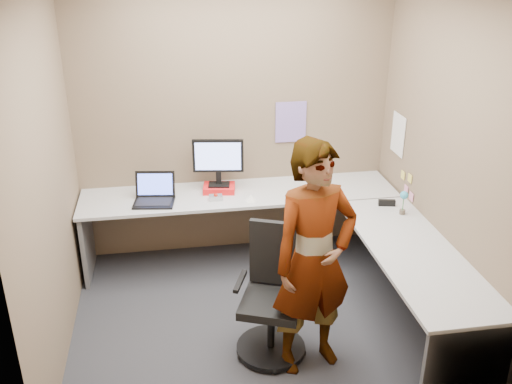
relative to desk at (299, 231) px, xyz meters
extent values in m
plane|color=#29292E|center=(-0.44, -0.39, -0.59)|extent=(3.00, 3.00, 0.00)
plane|color=brown|center=(-0.44, 0.91, 0.76)|extent=(3.00, 0.00, 3.00)
plane|color=brown|center=(1.06, -0.39, 0.76)|extent=(0.00, 2.70, 2.70)
plane|color=brown|center=(-1.94, -0.39, 0.76)|extent=(0.00, 2.70, 2.70)
cube|color=#B5B5B5|center=(-0.44, 0.59, 0.13)|extent=(2.96, 0.65, 0.03)
cube|color=#B5B5B5|center=(0.74, -0.71, 0.13)|extent=(0.65, 1.91, 0.03)
cube|color=#59595B|center=(-1.88, 0.59, -0.24)|extent=(0.04, 0.60, 0.70)
cube|color=#59595B|center=(1.00, 0.59, -0.24)|extent=(0.04, 0.60, 0.70)
cube|color=#59595B|center=(0.74, -1.63, -0.24)|extent=(0.60, 0.04, 0.70)
cube|color=red|center=(-0.62, 0.66, 0.17)|extent=(0.32, 0.26, 0.06)
cube|color=black|center=(-0.62, 0.66, 0.21)|extent=(0.22, 0.17, 0.01)
cube|color=black|center=(-0.62, 0.68, 0.27)|extent=(0.05, 0.05, 0.12)
cube|color=black|center=(-0.62, 0.68, 0.49)|extent=(0.47, 0.10, 0.31)
cube|color=#8193DF|center=(-0.62, 0.66, 0.49)|extent=(0.42, 0.07, 0.27)
cube|color=black|center=(-1.23, 0.47, 0.15)|extent=(0.39, 0.31, 0.02)
cube|color=black|center=(-1.21, 0.60, 0.28)|extent=(0.36, 0.13, 0.23)
cube|color=#455BDB|center=(-1.21, 0.60, 0.28)|extent=(0.32, 0.10, 0.19)
cube|color=#B7B7BC|center=(-0.67, 0.46, 0.16)|extent=(0.12, 0.08, 0.04)
sphere|color=red|center=(-0.67, 0.45, 0.19)|extent=(0.04, 0.04, 0.04)
cone|color=white|center=(-0.36, 0.39, 0.17)|extent=(0.10, 0.10, 0.06)
cube|color=black|center=(0.83, 0.09, 0.17)|extent=(0.16, 0.07, 0.05)
cylinder|color=brown|center=(0.90, -0.09, 0.16)|extent=(0.05, 0.05, 0.04)
cylinder|color=#338C3F|center=(0.90, -0.09, 0.25)|extent=(0.01, 0.01, 0.14)
sphere|color=#38A3C7|center=(0.90, -0.09, 0.32)|extent=(0.07, 0.07, 0.07)
cube|color=#846BB7|center=(0.11, 0.90, 0.71)|extent=(0.30, 0.01, 0.40)
cube|color=white|center=(1.05, 0.51, 0.66)|extent=(0.01, 0.28, 0.38)
cube|color=#F2E059|center=(1.05, 0.16, 0.36)|extent=(0.01, 0.07, 0.07)
cube|color=pink|center=(1.05, 0.21, 0.23)|extent=(0.01, 0.07, 0.07)
cube|color=pink|center=(1.05, 0.09, 0.21)|extent=(0.01, 0.07, 0.07)
cube|color=#F2E059|center=(1.05, 0.31, 0.33)|extent=(0.01, 0.07, 0.07)
cylinder|color=black|center=(-0.39, -0.82, -0.55)|extent=(0.53, 0.53, 0.04)
cylinder|color=black|center=(-0.39, -0.82, -0.34)|extent=(0.06, 0.06, 0.38)
cube|color=black|center=(-0.39, -0.82, -0.14)|extent=(0.57, 0.57, 0.07)
cube|color=black|center=(-0.32, -0.63, 0.17)|extent=(0.40, 0.20, 0.52)
cube|color=black|center=(-0.61, -0.73, 0.02)|extent=(0.14, 0.28, 0.03)
cube|color=black|center=(-0.17, -0.91, 0.02)|extent=(0.14, 0.28, 0.03)
imported|color=#999399|center=(-0.12, -0.96, 0.29)|extent=(0.72, 0.57, 1.75)
camera|label=1|loc=(-1.08, -4.28, 2.32)|focal=40.00mm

